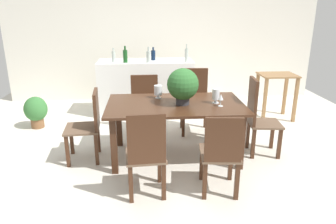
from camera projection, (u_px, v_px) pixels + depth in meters
name	position (u px, v px, depth m)	size (l,w,h in m)	color
ground_plane	(173.00, 147.00, 4.50)	(7.04, 7.04, 0.00)	silver
back_wall	(162.00, 37.00, 6.55)	(6.40, 0.10, 2.60)	silver
dining_table	(175.00, 111.00, 4.04)	(1.74, 1.02, 0.73)	#422616
chair_head_end	(89.00, 122.00, 4.02)	(0.46, 0.48, 0.91)	#422616
chair_far_left	(145.00, 101.00, 4.94)	(0.46, 0.43, 0.90)	#422616
chair_far_right	(194.00, 97.00, 5.00)	(0.48, 0.47, 0.99)	#422616
chair_foot_end	(258.00, 115.00, 4.15)	(0.45, 0.44, 1.04)	#422616
chair_near_right	(221.00, 152.00, 3.23)	(0.44, 0.50, 0.90)	#422616
chair_near_left	(146.00, 152.00, 3.17)	(0.44, 0.45, 0.95)	#422616
flower_centerpiece	(183.00, 85.00, 3.90)	(0.39, 0.39, 0.46)	#333338
crystal_vase_left	(216.00, 95.00, 3.99)	(0.09, 0.09, 0.19)	silver
crystal_vase_center_near	(158.00, 91.00, 4.21)	(0.11, 0.11, 0.18)	silver
wine_glass	(221.00, 98.00, 3.87)	(0.06, 0.06, 0.15)	silver
kitchen_counter	(146.00, 87.00, 5.86)	(1.71, 0.65, 0.98)	white
wine_bottle_green	(153.00, 55.00, 5.74)	(0.08, 0.08, 0.24)	#0F1E38
wine_bottle_tall	(114.00, 56.00, 5.51)	(0.06, 0.06, 0.25)	#B2BFB7
wine_bottle_clear	(187.00, 55.00, 5.56)	(0.06, 0.06, 0.31)	#B2BFB7
wine_bottle_amber	(125.00, 56.00, 5.49)	(0.08, 0.08, 0.29)	#194C1E
wine_bottle_dark	(149.00, 56.00, 5.50)	(0.08, 0.08, 0.27)	#B2BFB7
side_table	(277.00, 86.00, 5.50)	(0.62, 0.50, 0.80)	olive
potted_plant_floor	(36.00, 111.00, 5.16)	(0.37, 0.37, 0.52)	brown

